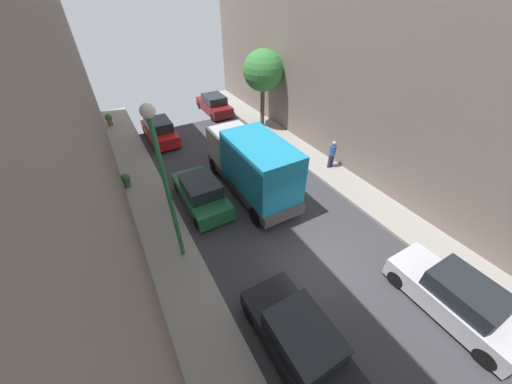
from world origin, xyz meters
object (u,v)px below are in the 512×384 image
parked_car_left_2 (300,341)px  parked_car_right_2 (214,105)px  delivery_truck (252,165)px  potted_plant_4 (109,119)px  lamp_post (163,171)px  street_tree_1 (263,71)px  parked_car_left_3 (201,193)px  parked_car_right_1 (456,297)px  parked_car_left_4 (160,131)px  pedestrian (332,153)px  potted_plant_3 (126,180)px

parked_car_left_2 → parked_car_right_2: 20.04m
delivery_truck → potted_plant_4: size_ratio=7.34×
lamp_post → street_tree_1: bearing=44.8°
parked_car_left_3 → delivery_truck: bearing=-9.1°
parked_car_right_2 → delivery_truck: 11.94m
parked_car_right_1 → lamp_post: 10.63m
parked_car_left_2 → delivery_truck: bearing=70.7°
parked_car_left_4 → pedestrian: pedestrian is taller
parked_car_left_2 → pedestrian: 10.93m
parked_car_left_3 → potted_plant_3: (-3.09, 3.33, -0.13)m
parked_car_left_4 → potted_plant_3: (-3.09, -4.90, -0.13)m
potted_plant_3 → delivery_truck: bearing=-33.0°
parked_car_left_2 → delivery_truck: size_ratio=0.64×
potted_plant_4 → delivery_truck: bearing=-66.8°
street_tree_1 → potted_plant_4: street_tree_1 is taller
pedestrian → lamp_post: lamp_post is taller
pedestrian → lamp_post: (-9.89, -2.07, 3.16)m
lamp_post → delivery_truck: bearing=26.8°
parked_car_left_2 → lamp_post: lamp_post is taller
parked_car_left_3 → street_tree_1: street_tree_1 is taller
parked_car_left_2 → parked_car_left_3: same height
parked_car_left_3 → delivery_truck: size_ratio=0.64×
parked_car_left_4 → potted_plant_3: size_ratio=5.32×
potted_plant_3 → lamp_post: (1.19, -6.09, 3.64)m
parked_car_left_3 → parked_car_right_2: (5.40, 11.15, 0.00)m
parked_car_left_3 → parked_car_right_2: bearing=64.2°
lamp_post → pedestrian: bearing=11.8°
parked_car_right_1 → street_tree_1: 16.70m
street_tree_1 → potted_plant_4: bearing=149.9°
parked_car_left_3 → parked_car_right_1: size_ratio=1.00×
parked_car_right_2 → lamp_post: 16.09m
parked_car_right_2 → potted_plant_3: bearing=-137.4°
parked_car_left_3 → lamp_post: (-1.90, -2.76, 3.51)m
potted_plant_3 → lamp_post: size_ratio=0.12×
parked_car_right_2 → potted_plant_3: size_ratio=5.32×
parked_car_right_1 → parked_car_left_2: bearing=164.5°
potted_plant_4 → parked_car_left_2: bearing=-82.1°
parked_car_left_3 → parked_car_left_4: 8.23m
pedestrian → potted_plant_4: bearing=129.3°
parked_car_left_4 → street_tree_1: bearing=-12.6°
delivery_truck → potted_plant_3: (-5.79, 3.77, -1.20)m
parked_car_left_3 → potted_plant_4: parked_car_left_3 is taller
parked_car_left_2 → parked_car_left_4: (0.00, 16.39, 0.00)m
parked_car_left_2 → potted_plant_4: bearing=97.9°
parked_car_left_3 → parked_car_left_4: (0.00, 8.23, 0.00)m
parked_car_left_2 → parked_car_left_4: size_ratio=1.00×
parked_car_left_2 → pedestrian: (7.99, 7.46, 0.35)m
parked_car_left_4 → street_tree_1: 8.42m
parked_car_right_1 → delivery_truck: size_ratio=0.64×
lamp_post → parked_car_left_3: bearing=55.5°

